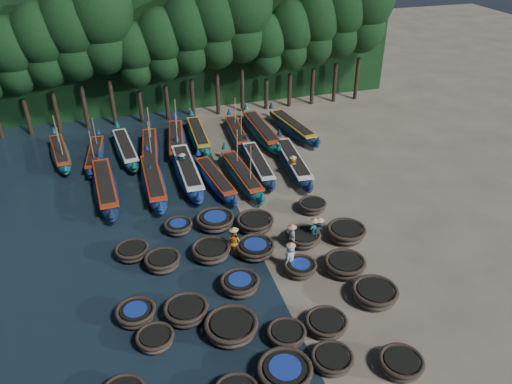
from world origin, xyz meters
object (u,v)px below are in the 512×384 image
object	(u,v)px
coracle_24	(312,206)
long_boat_10	(95,155)
long_boat_16	(261,131)
long_boat_3	(154,181)
coracle_13	(300,268)
coracle_18	(303,237)
coracle_2	(285,372)
long_boat_13	(177,141)
fisherman_1	(314,230)
coracle_14	(345,265)
long_boat_2	(106,187)
coracle_7	(287,335)
fisherman_2	(234,241)
coracle_22	(215,221)
long_boat_12	(150,150)
coracle_19	(346,233)
long_boat_14	(198,135)
coracle_8	(326,324)
long_boat_11	(126,149)
fisherman_0	(291,256)
coracle_9	(375,294)
coracle_12	(240,284)
coracle_23	(255,223)
long_boat_6	(242,175)
coracle_21	(178,227)
coracle_11	(186,311)
coracle_15	(163,261)
fisherman_5	(183,164)
long_boat_17	(293,127)
long_boat_7	(258,164)
fisherman_3	(319,231)
fisherman_6	(293,166)
coracle_10	(136,314)
coracle_3	(332,360)
coracle_5	(155,339)
long_boat_8	(293,163)
long_boat_9	(60,153)
coracle_20	(132,251)
coracle_4	(401,364)
long_boat_15	(237,133)

from	to	relation	value
coracle_24	long_boat_10	xyz separation A→B (m)	(-13.01, 11.19, 0.09)
long_boat_16	long_boat_3	bearing A→B (deg)	-149.42
coracle_13	coracle_18	world-z (taller)	coracle_18
coracle_2	long_boat_13	distance (m)	23.51
coracle_2	fisherman_1	xyz separation A→B (m)	(4.75, 8.48, 0.45)
coracle_14	long_boat_2	world-z (taller)	long_boat_2
coracle_7	fisherman_2	world-z (taller)	fisherman_2
coracle_22	long_boat_12	distance (m)	11.00
coracle_19	long_boat_14	distance (m)	16.73
coracle_8	long_boat_11	world-z (taller)	long_boat_11
coracle_13	fisherman_0	world-z (taller)	fisherman_0
coracle_9	coracle_12	distance (m)	6.68
coracle_13	fisherman_1	world-z (taller)	fisherman_1
coracle_22	coracle_23	size ratio (longest dim) A/B	1.03
coracle_13	long_boat_3	size ratio (longest dim) A/B	0.21
coracle_14	long_boat_14	distance (m)	18.94
coracle_23	long_boat_6	xyz separation A→B (m)	(0.73, 5.74, 0.11)
coracle_21	long_boat_16	world-z (taller)	long_boat_16
coracle_11	coracle_15	xyz separation A→B (m)	(-0.57, 4.05, -0.01)
long_boat_16	fisherman_5	distance (m)	8.49
coracle_19	long_boat_16	world-z (taller)	long_boat_16
coracle_15	long_boat_17	size ratio (longest dim) A/B	0.27
long_boat_7	long_boat_11	size ratio (longest dim) A/B	0.97
long_boat_10	fisherman_3	world-z (taller)	long_boat_10
fisherman_0	fisherman_2	world-z (taller)	fisherman_2
coracle_7	coracle_21	xyz separation A→B (m)	(-3.31, 9.80, 0.01)
coracle_13	fisherman_6	size ratio (longest dim) A/B	0.99
coracle_10	long_boat_17	bearing A→B (deg)	51.47
coracle_3	long_boat_14	world-z (taller)	long_boat_14
long_boat_3	coracle_5	bearing A→B (deg)	-96.30
coracle_10	long_boat_11	bearing A→B (deg)	87.58
coracle_21	long_boat_2	size ratio (longest dim) A/B	0.23
long_boat_7	long_boat_8	xyz separation A→B (m)	(2.48, -0.55, 0.06)
coracle_18	long_boat_7	world-z (taller)	long_boat_7
coracle_18	long_boat_9	distance (m)	20.54
coracle_22	long_boat_10	size ratio (longest dim) A/B	0.32
long_boat_9	coracle_15	bearing A→B (deg)	-78.01
long_boat_17	fisherman_0	xyz separation A→B (m)	(-6.30, -16.76, 0.34)
coracle_2	coracle_20	bearing A→B (deg)	117.82
coracle_13	fisherman_6	distance (m)	10.58
coracle_5	fisherman_1	xyz separation A→B (m)	(9.62, 5.07, 0.54)
long_boat_13	fisherman_3	distance (m)	16.15
coracle_9	long_boat_6	size ratio (longest dim) A/B	0.31
coracle_18	fisherman_0	world-z (taller)	fisherman_0
coracle_4	long_boat_15	distance (m)	24.61
coracle_10	coracle_15	distance (m)	3.92
coracle_11	fisherman_6	world-z (taller)	fisherman_6
coracle_22	fisherman_3	world-z (taller)	fisherman_3
coracle_7	coracle_8	size ratio (longest dim) A/B	0.76
long_boat_17	coracle_9	bearing A→B (deg)	-107.45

